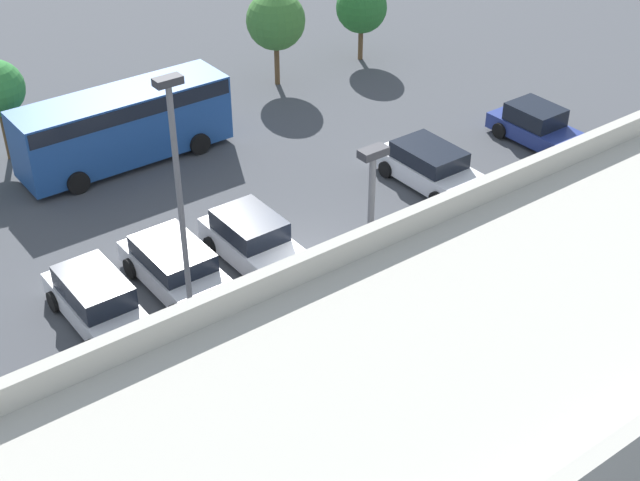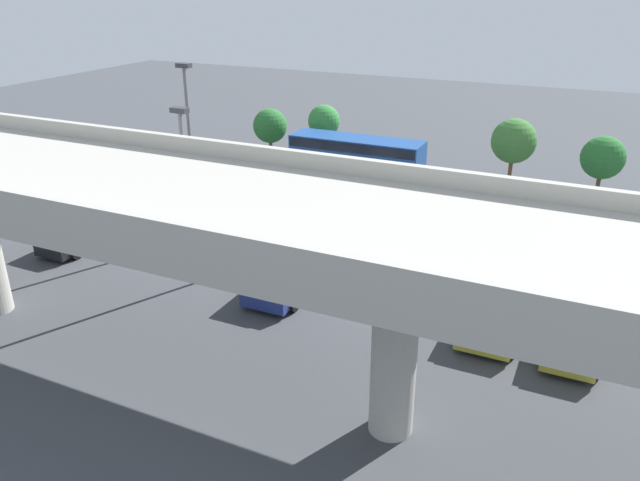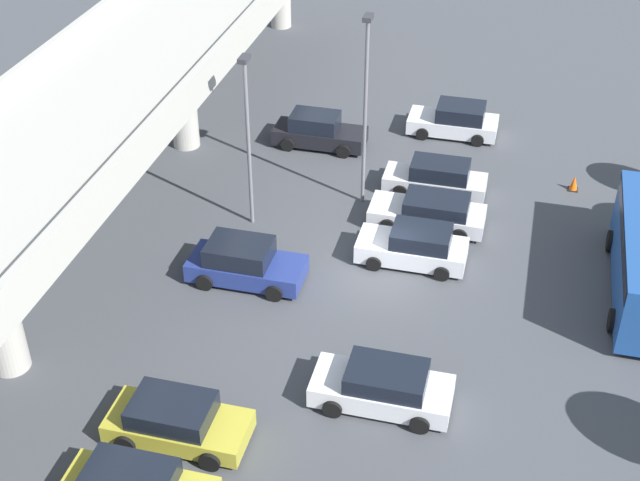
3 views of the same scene
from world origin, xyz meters
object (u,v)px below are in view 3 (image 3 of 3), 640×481
(parked_car_1, at_px, (176,421))
(lamp_post_near_aisle, at_px, (366,99))
(traffic_cone, at_px, (574,183))
(parked_car_5, at_px, (430,212))
(parked_car_3, at_px, (245,263))
(parked_car_7, at_px, (318,131))
(parked_car_2, at_px, (383,387))
(parked_car_8, at_px, (455,120))
(parked_car_6, at_px, (437,178))
(lamp_post_mid_lot, at_px, (248,129))
(parked_car_4, at_px, (414,246))

(parked_car_1, height_order, lamp_post_near_aisle, lamp_post_near_aisle)
(traffic_cone, bearing_deg, parked_car_5, 127.80)
(parked_car_3, xyz_separation_m, traffic_cone, (10.18, -12.38, -0.46))
(parked_car_1, xyz_separation_m, parked_car_7, (19.84, 0.51, 0.06))
(parked_car_2, xyz_separation_m, parked_car_5, (10.92, 0.10, -0.03))
(parked_car_3, xyz_separation_m, parked_car_8, (14.28, -6.42, -0.03))
(parked_car_5, xyz_separation_m, traffic_cone, (4.61, -5.95, -0.37))
(parked_car_8, distance_m, traffic_cone, 7.25)
(parked_car_5, bearing_deg, parked_car_1, 67.22)
(parked_car_5, bearing_deg, parked_car_6, -87.68)
(parked_car_1, relative_size, lamp_post_near_aisle, 0.52)
(traffic_cone, bearing_deg, lamp_post_near_aisle, 110.06)
(parked_car_1, height_order, lamp_post_mid_lot, lamp_post_mid_lot)
(parked_car_7, height_order, lamp_post_near_aisle, lamp_post_near_aisle)
(parked_car_3, distance_m, parked_car_8, 15.66)
(traffic_cone, bearing_deg, parked_car_7, 84.35)
(parked_car_2, bearing_deg, parked_car_8, -89.65)
(parked_car_7, height_order, traffic_cone, parked_car_7)
(lamp_post_near_aisle, distance_m, traffic_cone, 10.79)
(parked_car_7, bearing_deg, traffic_cone, -5.65)
(parked_car_3, xyz_separation_m, parked_car_6, (8.36, -6.32, -0.04))
(parked_car_5, height_order, parked_car_7, parked_car_7)
(parked_car_4, distance_m, lamp_post_near_aisle, 6.58)
(lamp_post_mid_lot, bearing_deg, parked_car_8, -35.83)
(parked_car_7, bearing_deg, lamp_post_mid_lot, -98.04)
(parked_car_4, bearing_deg, parked_car_2, 92.16)
(parked_car_5, bearing_deg, lamp_post_near_aisle, -21.85)
(parked_car_3, distance_m, parked_car_4, 6.83)
(parked_car_2, height_order, lamp_post_near_aisle, lamp_post_near_aisle)
(parked_car_2, relative_size, parked_car_3, 1.02)
(parked_car_4, height_order, parked_car_5, parked_car_4)
(parked_car_3, xyz_separation_m, parked_car_4, (2.81, -6.23, -0.04))
(parked_car_7, xyz_separation_m, lamp_post_near_aisle, (-4.55, -3.21, 4.23))
(parked_car_3, relative_size, traffic_cone, 6.46)
(parked_car_2, distance_m, traffic_cone, 16.60)
(parked_car_1, height_order, parked_car_6, parked_car_6)
(parked_car_1, height_order, traffic_cone, parked_car_1)
(parked_car_1, relative_size, traffic_cone, 6.40)
(parked_car_7, bearing_deg, parked_car_4, -54.23)
(parked_car_1, xyz_separation_m, parked_car_3, (8.44, 0.55, 0.07))
(parked_car_4, xyz_separation_m, lamp_post_near_aisle, (4.03, 2.98, 4.26))
(parked_car_2, relative_size, parked_car_6, 1.00)
(parked_car_3, height_order, parked_car_6, parked_car_3)
(lamp_post_mid_lot, height_order, traffic_cone, lamp_post_mid_lot)
(parked_car_4, bearing_deg, parked_car_5, -94.24)
(parked_car_2, xyz_separation_m, parked_car_4, (8.17, 0.31, 0.02))
(parked_car_1, height_order, parked_car_4, parked_car_4)
(parked_car_4, distance_m, parked_car_5, 2.76)
(parked_car_6, bearing_deg, parked_car_4, 89.06)
(parked_car_5, relative_size, parked_car_6, 1.07)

